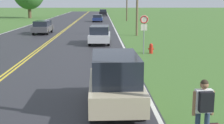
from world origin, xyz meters
TOP-DOWN VIEW (x-y plane):
  - hitchhiker_person at (7.59, 3.35)m, footprint 0.58×0.42m
  - fire_hydrant at (8.50, 17.88)m, footprint 0.43×0.27m
  - traffic_sign at (7.92, 17.64)m, footprint 0.60×0.10m
  - utility_pole_far at (9.81, 56.66)m, footprint 1.80×0.24m
  - car_champagne_van_approaching at (5.40, 6.27)m, footprint 1.86×4.18m
  - car_silver_van_mid_near at (4.76, 23.23)m, footprint 1.96×4.38m
  - car_dark_grey_suv_mid_far at (-1.99, 32.52)m, footprint 1.80×4.66m
  - car_dark_blue_hatchback_receding at (4.19, 54.92)m, footprint 1.95×4.23m
  - car_black_suv_distant at (5.33, 80.19)m, footprint 2.11×4.36m

SIDE VIEW (x-z plane):
  - fire_hydrant at x=8.50m, z-range 0.01..0.74m
  - car_dark_blue_hatchback_receding at x=4.19m, z-range 0.06..1.39m
  - car_dark_grey_suv_mid_far at x=-1.99m, z-range 0.07..1.60m
  - car_silver_van_mid_near at x=4.76m, z-range 0.05..1.65m
  - car_black_suv_distant at x=5.33m, z-range 0.06..1.78m
  - car_champagne_van_approaching at x=5.40m, z-range 0.03..1.92m
  - hitchhiker_person at x=7.59m, z-range 0.19..1.90m
  - traffic_sign at x=7.92m, z-range 0.71..3.47m
  - utility_pole_far at x=9.81m, z-range 0.15..7.71m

